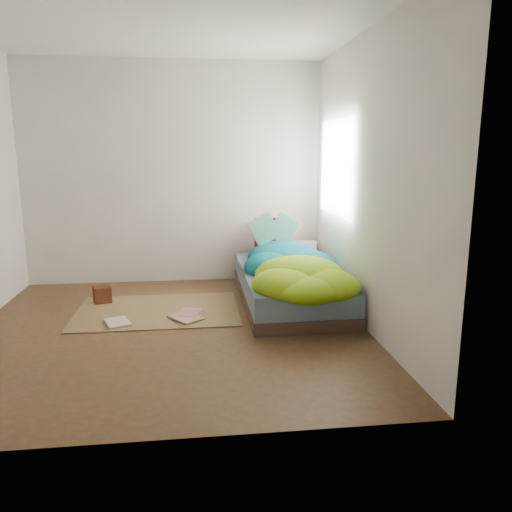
{
  "coord_description": "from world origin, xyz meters",
  "views": [
    {
      "loc": [
        0.24,
        -4.3,
        1.59
      ],
      "look_at": [
        0.87,
        0.75,
        0.5
      ],
      "focal_mm": 35.0,
      "sensor_mm": 36.0,
      "label": 1
    }
  ],
  "objects_px": {
    "pillow_magenta": "(274,237)",
    "open_book": "(275,220)",
    "bed": "(289,286)",
    "floor_book_b": "(179,313)",
    "floor_book_a": "(106,324)",
    "wooden_box": "(102,294)"
  },
  "relations": [
    {
      "from": "pillow_magenta",
      "to": "wooden_box",
      "type": "relative_size",
      "value": 2.69
    },
    {
      "from": "wooden_box",
      "to": "bed",
      "type": "bearing_deg",
      "value": -5.21
    },
    {
      "from": "pillow_magenta",
      "to": "floor_book_a",
      "type": "height_order",
      "value": "pillow_magenta"
    },
    {
      "from": "bed",
      "to": "floor_book_a",
      "type": "height_order",
      "value": "bed"
    },
    {
      "from": "pillow_magenta",
      "to": "floor_book_b",
      "type": "distance_m",
      "value": 1.62
    },
    {
      "from": "pillow_magenta",
      "to": "floor_book_b",
      "type": "bearing_deg",
      "value": -131.84
    },
    {
      "from": "pillow_magenta",
      "to": "open_book",
      "type": "relative_size",
      "value": 0.94
    },
    {
      "from": "bed",
      "to": "floor_book_b",
      "type": "distance_m",
      "value": 1.21
    },
    {
      "from": "open_book",
      "to": "bed",
      "type": "bearing_deg",
      "value": -76.46
    },
    {
      "from": "wooden_box",
      "to": "floor_book_b",
      "type": "bearing_deg",
      "value": -31.33
    },
    {
      "from": "open_book",
      "to": "floor_book_a",
      "type": "height_order",
      "value": "open_book"
    },
    {
      "from": "open_book",
      "to": "floor_book_b",
      "type": "height_order",
      "value": "open_book"
    },
    {
      "from": "wooden_box",
      "to": "floor_book_a",
      "type": "xyz_separation_m",
      "value": [
        0.16,
        -0.74,
        -0.07
      ]
    },
    {
      "from": "bed",
      "to": "open_book",
      "type": "height_order",
      "value": "open_book"
    },
    {
      "from": "floor_book_a",
      "to": "floor_book_b",
      "type": "distance_m",
      "value": 0.7
    },
    {
      "from": "bed",
      "to": "floor_book_b",
      "type": "height_order",
      "value": "bed"
    },
    {
      "from": "floor_book_a",
      "to": "open_book",
      "type": "bearing_deg",
      "value": 6.19
    },
    {
      "from": "bed",
      "to": "pillow_magenta",
      "type": "distance_m",
      "value": 0.84
    },
    {
      "from": "pillow_magenta",
      "to": "wooden_box",
      "type": "height_order",
      "value": "pillow_magenta"
    },
    {
      "from": "pillow_magenta",
      "to": "floor_book_b",
      "type": "xyz_separation_m",
      "value": [
        -1.1,
        -1.06,
        -0.54
      ]
    },
    {
      "from": "open_book",
      "to": "floor_book_a",
      "type": "relative_size",
      "value": 1.74
    },
    {
      "from": "floor_book_b",
      "to": "wooden_box",
      "type": "bearing_deg",
      "value": 165.75
    }
  ]
}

